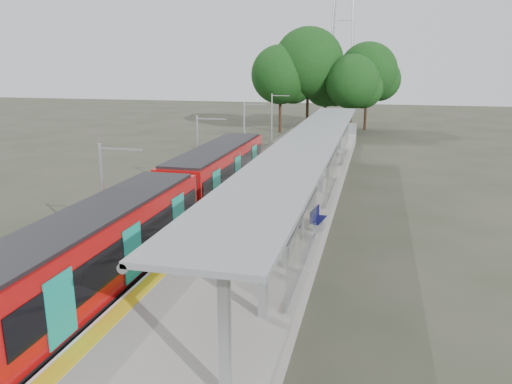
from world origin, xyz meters
TOP-DOWN VIEW (x-y plane):
  - ground at (0.00, 0.00)m, footprint 200.00×200.00m
  - trackbed at (-4.50, 20.00)m, footprint 3.00×70.00m
  - platform at (0.00, 20.00)m, footprint 6.00×50.00m
  - tactile_strip at (-2.55, 20.00)m, footprint 0.60×50.00m
  - end_fence at (0.00, 44.95)m, footprint 6.00×0.10m
  - train at (-4.50, 10.47)m, footprint 2.74×27.60m
  - canopy at (1.61, 16.19)m, footprint 3.27×38.00m
  - tree_cluster at (-1.71, 53.41)m, footprint 18.08×12.69m
  - catenary_masts at (-6.22, 19.00)m, footprint 2.08×48.16m
  - bench_near at (2.61, 10.99)m, footprint 0.67×1.50m
  - bench_mid at (1.58, 10.22)m, footprint 0.77×1.62m
  - bench_far at (1.60, 31.69)m, footprint 0.75×1.41m
  - info_pillar_near at (0.68, 5.81)m, footprint 0.45×0.45m
  - info_pillar_far at (1.19, 27.81)m, footprint 0.44×0.44m
  - litter_bin at (0.65, 17.40)m, footprint 0.58×0.58m

SIDE VIEW (x-z plane):
  - ground at x=0.00m, z-range 0.00..0.00m
  - trackbed at x=-4.50m, z-range 0.00..0.24m
  - platform at x=0.00m, z-range 0.00..1.00m
  - tactile_strip at x=-2.55m, z-range 1.00..1.02m
  - bench_far at x=1.60m, z-range 1.02..1.95m
  - litter_bin at x=0.65m, z-range 1.00..2.02m
  - bench_near at x=2.61m, z-range 1.03..2.02m
  - bench_mid at x=1.58m, z-range 1.03..2.09m
  - end_fence at x=0.00m, z-range 1.00..2.20m
  - info_pillar_far at x=1.19m, z-range 0.87..2.82m
  - info_pillar_near at x=0.68m, z-range 0.87..2.86m
  - train at x=-4.50m, z-range 0.24..3.86m
  - catenary_masts at x=-6.22m, z-range 0.21..5.61m
  - canopy at x=1.61m, z-range 2.37..6.03m
  - tree_cluster at x=-1.71m, z-range 1.00..14.14m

